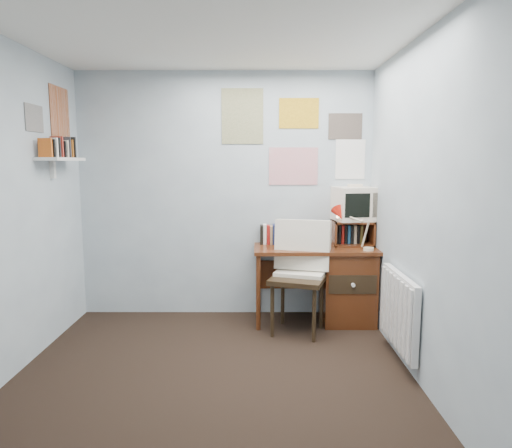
{
  "coord_description": "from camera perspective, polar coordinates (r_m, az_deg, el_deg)",
  "views": [
    {
      "loc": [
        0.32,
        -2.95,
        1.6
      ],
      "look_at": [
        0.32,
        0.94,
        1.06
      ],
      "focal_mm": 32.0,
      "sensor_mm": 36.0,
      "label": 1
    }
  ],
  "objects": [
    {
      "name": "desk_chair",
      "position": [
        4.29,
        5.26,
        -6.91
      ],
      "size": [
        0.65,
        0.64,
        1.02
      ],
      "primitive_type": "cube",
      "rotation": [
        0.0,
        0.0,
        -0.32
      ],
      "color": "black",
      "rests_on": "ground"
    },
    {
      "name": "desk",
      "position": [
        4.67,
        10.62,
        -7.13
      ],
      "size": [
        1.2,
        0.55,
        0.76
      ],
      "color": "#512612",
      "rests_on": "ground"
    },
    {
      "name": "wall_shelf",
      "position": [
        4.4,
        -23.18,
        7.47
      ],
      "size": [
        0.2,
        0.62,
        0.24
      ],
      "primitive_type": "cube",
      "color": "white",
      "rests_on": "left_wall"
    },
    {
      "name": "right_wall",
      "position": [
        3.2,
        21.67,
        0.98
      ],
      "size": [
        0.02,
        3.5,
        2.5
      ],
      "primitive_type": "cube",
      "color": "silver",
      "rests_on": "ground"
    },
    {
      "name": "book_row",
      "position": [
        4.68,
        4.2,
        -1.15
      ],
      "size": [
        0.6,
        0.14,
        0.22
      ],
      "primitive_type": "cube",
      "color": "#512612",
      "rests_on": "desk"
    },
    {
      "name": "crt_tv",
      "position": [
        4.68,
        12.24,
        2.67
      ],
      "size": [
        0.45,
        0.42,
        0.37
      ],
      "primitive_type": "cube",
      "rotation": [
        0.0,
        0.0,
        0.19
      ],
      "color": "beige",
      "rests_on": "tv_riser"
    },
    {
      "name": "back_wall",
      "position": [
        4.73,
        -3.86,
        3.58
      ],
      "size": [
        3.0,
        0.02,
        2.5
      ],
      "primitive_type": "cube",
      "color": "silver",
      "rests_on": "ground"
    },
    {
      "name": "posters_back",
      "position": [
        4.72,
        4.74,
        10.85
      ],
      "size": [
        1.2,
        0.01,
        0.9
      ],
      "primitive_type": "cube",
      "color": "white",
      "rests_on": "back_wall"
    },
    {
      "name": "ground",
      "position": [
        3.37,
        -5.81,
        -20.53
      ],
      "size": [
        3.5,
        3.5,
        0.0
      ],
      "primitive_type": "plane",
      "color": "black",
      "rests_on": "ground"
    },
    {
      "name": "posters_left",
      "position": [
        4.46,
        -24.58,
        12.29
      ],
      "size": [
        0.01,
        0.7,
        0.6
      ],
      "primitive_type": "cube",
      "color": "white",
      "rests_on": "left_wall"
    },
    {
      "name": "radiator",
      "position": [
        3.87,
        17.45,
        -10.31
      ],
      "size": [
        0.09,
        0.8,
        0.6
      ],
      "primitive_type": "cube",
      "color": "white",
      "rests_on": "right_wall"
    },
    {
      "name": "tv_riser",
      "position": [
        4.7,
        11.95,
        -1.09
      ],
      "size": [
        0.4,
        0.3,
        0.25
      ],
      "primitive_type": "cube",
      "color": "#512612",
      "rests_on": "desk"
    },
    {
      "name": "desk_lamp",
      "position": [
        4.44,
        13.96,
        -0.91
      ],
      "size": [
        0.29,
        0.27,
        0.37
      ],
      "primitive_type": "cube",
      "rotation": [
        0.0,
        0.0,
        -0.2
      ],
      "color": "red",
      "rests_on": "desk"
    },
    {
      "name": "ceiling",
      "position": [
        3.1,
        -6.51,
        24.64
      ],
      "size": [
        3.0,
        3.5,
        0.02
      ],
      "primitive_type": "cube",
      "color": "white",
      "rests_on": "back_wall"
    }
  ]
}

